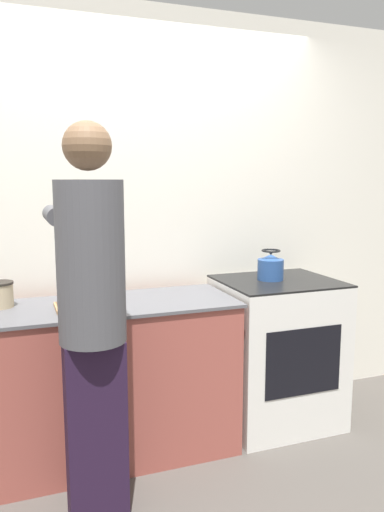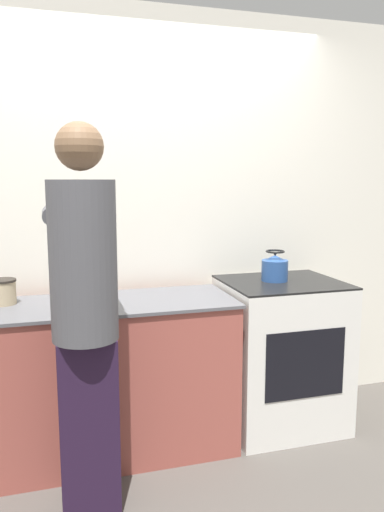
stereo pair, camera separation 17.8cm
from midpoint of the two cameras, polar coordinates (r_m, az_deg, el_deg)
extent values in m
plane|color=#4C4742|center=(2.93, -5.49, -23.38)|extent=(12.00, 12.00, 0.00)
cube|color=silver|center=(3.16, -9.03, 4.04)|extent=(8.00, 0.05, 2.60)
cube|color=#9E4C42|center=(2.91, -14.37, -14.18)|extent=(1.71, 0.55, 0.87)
cube|color=#56565B|center=(2.77, -14.72, -5.74)|extent=(1.73, 0.57, 0.02)
cube|color=silver|center=(3.28, 8.07, -10.83)|extent=(0.71, 0.63, 0.92)
cube|color=black|center=(3.16, 8.25, -2.85)|extent=(0.71, 0.63, 0.01)
cube|color=black|center=(3.01, 10.92, -11.80)|extent=(0.50, 0.01, 0.40)
cube|color=#24152D|center=(2.46, -13.07, -18.85)|extent=(0.27, 0.16, 0.85)
cylinder|color=#4C4C51|center=(2.21, -13.77, -0.70)|extent=(0.30, 0.30, 0.71)
sphere|color=brown|center=(2.19, -14.25, 12.12)|extent=(0.21, 0.21, 0.21)
cylinder|color=#4C4C51|center=(2.46, -17.58, 4.47)|extent=(0.08, 0.30, 0.08)
cylinder|color=#4C4C51|center=(2.48, -11.77, 4.73)|extent=(0.08, 0.30, 0.08)
cube|color=#A87A4C|center=(2.73, -14.20, -5.57)|extent=(0.29, 0.21, 0.02)
cube|color=silver|center=(2.74, -13.16, -5.20)|extent=(0.14, 0.08, 0.01)
cube|color=black|center=(2.77, -15.35, -5.14)|extent=(0.09, 0.06, 0.01)
cylinder|color=#284C8C|center=(3.15, 7.36, -1.55)|extent=(0.16, 0.16, 0.13)
cone|color=#284C8C|center=(3.14, 7.39, -0.10)|extent=(0.13, 0.13, 0.03)
sphere|color=black|center=(3.13, 7.40, 0.37)|extent=(0.02, 0.02, 0.02)
torus|color=black|center=(3.13, 7.41, 0.60)|extent=(0.12, 0.12, 0.01)
cylinder|color=tan|center=(2.86, -22.79, -4.22)|extent=(0.14, 0.14, 0.13)
camera|label=1|loc=(0.09, -91.85, -0.29)|focal=35.00mm
camera|label=2|loc=(0.09, 88.15, 0.29)|focal=35.00mm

